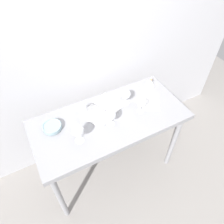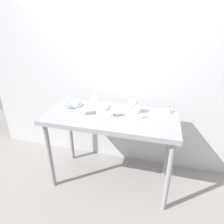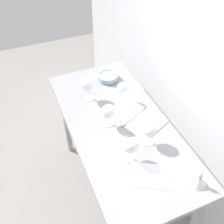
{
  "view_description": "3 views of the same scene",
  "coord_description": "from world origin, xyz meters",
  "px_view_note": "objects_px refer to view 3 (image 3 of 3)",
  "views": [
    {
      "loc": [
        -0.57,
        -1.12,
        2.32
      ],
      "look_at": [
        0.02,
        -0.0,
        0.97
      ],
      "focal_mm": 33.9,
      "sensor_mm": 36.0,
      "label": 1
    },
    {
      "loc": [
        0.47,
        -1.72,
        1.76
      ],
      "look_at": [
        0.02,
        -0.04,
        0.95
      ],
      "focal_mm": 30.12,
      "sensor_mm": 36.0,
      "label": 2
    },
    {
      "loc": [
        1.1,
        -0.52,
        2.17
      ],
      "look_at": [
        -0.06,
        -0.03,
        0.97
      ],
      "focal_mm": 41.65,
      "sensor_mm": 36.0,
      "label": 3
    }
  ],
  "objects_px": {
    "wine_glass_near_left": "(88,84)",
    "decanter_funnel": "(199,180)",
    "wine_glass_far_right": "(150,130)",
    "wine_glass_far_left": "(123,89)",
    "tasting_sheet_upper": "(152,175)",
    "wine_glass_near_right": "(131,146)",
    "open_notebook": "(135,117)",
    "tasting_bowl": "(108,77)",
    "wine_glass_near_center": "(109,112)"
  },
  "relations": [
    {
      "from": "wine_glass_near_left",
      "to": "decanter_funnel",
      "type": "xyz_separation_m",
      "value": [
        0.91,
        0.31,
        -0.09
      ]
    },
    {
      "from": "wine_glass_far_right",
      "to": "decanter_funnel",
      "type": "xyz_separation_m",
      "value": [
        0.37,
        0.11,
        -0.07
      ]
    },
    {
      "from": "wine_glass_far_left",
      "to": "tasting_sheet_upper",
      "type": "bearing_deg",
      "value": -9.71
    },
    {
      "from": "wine_glass_near_left",
      "to": "wine_glass_far_left",
      "type": "distance_m",
      "value": 0.25
    },
    {
      "from": "wine_glass_near_right",
      "to": "decanter_funnel",
      "type": "height_order",
      "value": "wine_glass_near_right"
    },
    {
      "from": "wine_glass_near_right",
      "to": "tasting_sheet_upper",
      "type": "height_order",
      "value": "wine_glass_near_right"
    },
    {
      "from": "tasting_sheet_upper",
      "to": "decanter_funnel",
      "type": "xyz_separation_m",
      "value": [
        0.14,
        0.2,
        0.04
      ]
    },
    {
      "from": "decanter_funnel",
      "to": "wine_glass_far_right",
      "type": "bearing_deg",
      "value": -163.39
    },
    {
      "from": "wine_glass_near_right",
      "to": "tasting_sheet_upper",
      "type": "distance_m",
      "value": 0.21
    },
    {
      "from": "wine_glass_far_right",
      "to": "decanter_funnel",
      "type": "distance_m",
      "value": 0.39
    },
    {
      "from": "open_notebook",
      "to": "tasting_sheet_upper",
      "type": "height_order",
      "value": "open_notebook"
    },
    {
      "from": "wine_glass_far_right",
      "to": "tasting_bowl",
      "type": "relative_size",
      "value": 1.01
    },
    {
      "from": "wine_glass_far_left",
      "to": "wine_glass_near_right",
      "type": "distance_m",
      "value": 0.52
    },
    {
      "from": "open_notebook",
      "to": "tasting_sheet_upper",
      "type": "xyz_separation_m",
      "value": [
        0.45,
        -0.12,
        -0.0
      ]
    },
    {
      "from": "wine_glass_near_left",
      "to": "tasting_sheet_upper",
      "type": "height_order",
      "value": "wine_glass_near_left"
    },
    {
      "from": "wine_glass_far_right",
      "to": "wine_glass_far_left",
      "type": "distance_m",
      "value": 0.43
    },
    {
      "from": "open_notebook",
      "to": "wine_glass_far_right",
      "type": "bearing_deg",
      "value": -30.03
    },
    {
      "from": "open_notebook",
      "to": "decanter_funnel",
      "type": "distance_m",
      "value": 0.6
    },
    {
      "from": "open_notebook",
      "to": "wine_glass_near_right",
      "type": "bearing_deg",
      "value": -55.67
    },
    {
      "from": "wine_glass_near_left",
      "to": "decanter_funnel",
      "type": "bearing_deg",
      "value": 18.94
    },
    {
      "from": "wine_glass_near_center",
      "to": "tasting_bowl",
      "type": "xyz_separation_m",
      "value": [
        -0.46,
        0.18,
        -0.09
      ]
    },
    {
      "from": "wine_glass_far_right",
      "to": "open_notebook",
      "type": "height_order",
      "value": "wine_glass_far_right"
    },
    {
      "from": "wine_glass_near_center",
      "to": "decanter_funnel",
      "type": "bearing_deg",
      "value": 24.42
    },
    {
      "from": "wine_glass_near_left",
      "to": "wine_glass_near_center",
      "type": "xyz_separation_m",
      "value": [
        0.3,
        0.04,
        -0.02
      ]
    },
    {
      "from": "wine_glass_near_right",
      "to": "wine_glass_near_center",
      "type": "distance_m",
      "value": 0.31
    },
    {
      "from": "open_notebook",
      "to": "decanter_funnel",
      "type": "bearing_deg",
      "value": -16.05
    },
    {
      "from": "wine_glass_far_left",
      "to": "open_notebook",
      "type": "relative_size",
      "value": 0.36
    },
    {
      "from": "wine_glass_near_right",
      "to": "tasting_bowl",
      "type": "relative_size",
      "value": 1.02
    },
    {
      "from": "wine_glass_far_left",
      "to": "decanter_funnel",
      "type": "xyz_separation_m",
      "value": [
        0.79,
        0.09,
        -0.08
      ]
    },
    {
      "from": "wine_glass_near_left",
      "to": "tasting_bowl",
      "type": "height_order",
      "value": "wine_glass_near_left"
    },
    {
      "from": "decanter_funnel",
      "to": "wine_glass_far_left",
      "type": "bearing_deg",
      "value": -173.42
    },
    {
      "from": "wine_glass_near_left",
      "to": "tasting_bowl",
      "type": "xyz_separation_m",
      "value": [
        -0.16,
        0.22,
        -0.1
      ]
    },
    {
      "from": "wine_glass_far_right",
      "to": "wine_glass_near_center",
      "type": "relative_size",
      "value": 1.0
    },
    {
      "from": "tasting_sheet_upper",
      "to": "tasting_bowl",
      "type": "height_order",
      "value": "tasting_bowl"
    },
    {
      "from": "tasting_bowl",
      "to": "wine_glass_near_right",
      "type": "bearing_deg",
      "value": -12.74
    },
    {
      "from": "wine_glass_near_right",
      "to": "open_notebook",
      "type": "bearing_deg",
      "value": 148.68
    },
    {
      "from": "wine_glass_far_right",
      "to": "tasting_sheet_upper",
      "type": "distance_m",
      "value": 0.27
    },
    {
      "from": "decanter_funnel",
      "to": "open_notebook",
      "type": "bearing_deg",
      "value": -171.7
    },
    {
      "from": "tasting_bowl",
      "to": "wine_glass_far_left",
      "type": "bearing_deg",
      "value": 0.05
    },
    {
      "from": "wine_glass_near_center",
      "to": "decanter_funnel",
      "type": "distance_m",
      "value": 0.67
    },
    {
      "from": "wine_glass_near_right",
      "to": "wine_glass_near_center",
      "type": "height_order",
      "value": "wine_glass_near_right"
    },
    {
      "from": "wine_glass_near_right",
      "to": "wine_glass_near_center",
      "type": "bearing_deg",
      "value": -178.26
    },
    {
      "from": "wine_glass_far_left",
      "to": "decanter_funnel",
      "type": "height_order",
      "value": "wine_glass_far_left"
    },
    {
      "from": "wine_glass_near_center",
      "to": "tasting_sheet_upper",
      "type": "bearing_deg",
      "value": 8.9
    },
    {
      "from": "wine_glass_far_left",
      "to": "wine_glass_near_center",
      "type": "height_order",
      "value": "wine_glass_near_center"
    },
    {
      "from": "wine_glass_near_right",
      "to": "tasting_bowl",
      "type": "height_order",
      "value": "wine_glass_near_right"
    },
    {
      "from": "wine_glass_far_right",
      "to": "decanter_funnel",
      "type": "relative_size",
      "value": 1.4
    },
    {
      "from": "wine_glass_far_left",
      "to": "tasting_bowl",
      "type": "distance_m",
      "value": 0.29
    },
    {
      "from": "tasting_bowl",
      "to": "decanter_funnel",
      "type": "xyz_separation_m",
      "value": [
        1.07,
        0.09,
        0.01
      ]
    },
    {
      "from": "open_notebook",
      "to": "decanter_funnel",
      "type": "height_order",
      "value": "decanter_funnel"
    }
  ]
}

